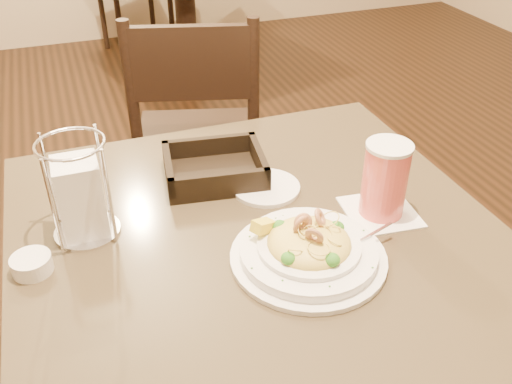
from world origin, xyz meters
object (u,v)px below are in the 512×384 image
object	(u,v)px
bread_basket	(215,170)
butter_ramekin	(32,264)
pasta_bowl	(309,248)
napkin_caddy	(80,196)
main_table	(259,323)
drink_glass	(385,180)
side_plate	(266,188)
dining_chair_near	(198,135)

from	to	relation	value
bread_basket	butter_ramekin	bearing A→B (deg)	-154.32
pasta_bowl	napkin_caddy	xyz separation A→B (m)	(-0.36, 0.21, 0.06)
napkin_caddy	butter_ramekin	world-z (taller)	napkin_caddy
main_table	drink_glass	world-z (taller)	drink_glass
drink_glass	bread_basket	distance (m)	0.36
butter_ramekin	pasta_bowl	bearing A→B (deg)	-16.06
bread_basket	side_plate	distance (m)	0.12
drink_glass	bread_basket	world-z (taller)	drink_glass
pasta_bowl	drink_glass	bearing A→B (deg)	22.86
main_table	dining_chair_near	size ratio (longest dim) A/B	0.97
pasta_bowl	bread_basket	distance (m)	0.32
main_table	bread_basket	world-z (taller)	bread_basket
drink_glass	bread_basket	bearing A→B (deg)	139.25
dining_chair_near	napkin_caddy	size ratio (longest dim) A/B	4.81
dining_chair_near	butter_ramekin	bearing A→B (deg)	75.11
dining_chair_near	drink_glass	xyz separation A→B (m)	(0.15, -0.90, 0.33)
dining_chair_near	side_plate	world-z (taller)	dining_chair_near
dining_chair_near	pasta_bowl	world-z (taller)	dining_chair_near
butter_ramekin	dining_chair_near	bearing A→B (deg)	59.47
pasta_bowl	main_table	bearing A→B (deg)	118.83
main_table	pasta_bowl	size ratio (longest dim) A/B	2.97
side_plate	dining_chair_near	bearing A→B (deg)	87.29
pasta_bowl	butter_ramekin	distance (m)	0.47
drink_glass	napkin_caddy	distance (m)	0.56
main_table	bread_basket	bearing A→B (deg)	96.42
pasta_bowl	napkin_caddy	distance (m)	0.42
bread_basket	napkin_caddy	distance (m)	0.30
dining_chair_near	drink_glass	size ratio (longest dim) A/B	6.10
side_plate	butter_ramekin	size ratio (longest dim) A/B	2.06
pasta_bowl	butter_ramekin	size ratio (longest dim) A/B	4.43
pasta_bowl	bread_basket	bearing A→B (deg)	104.08
napkin_caddy	side_plate	bearing A→B (deg)	3.69
drink_glass	napkin_caddy	size ratio (longest dim) A/B	0.79
dining_chair_near	bread_basket	world-z (taller)	dining_chair_near
main_table	drink_glass	distance (m)	0.40
side_plate	butter_ramekin	world-z (taller)	butter_ramekin
dining_chair_near	butter_ramekin	xyz separation A→B (m)	(-0.50, -0.85, 0.27)
dining_chair_near	bread_basket	xyz separation A→B (m)	(-0.12, -0.66, 0.27)
pasta_bowl	side_plate	bearing A→B (deg)	87.69
pasta_bowl	butter_ramekin	xyz separation A→B (m)	(-0.45, 0.13, -0.01)
drink_glass	napkin_caddy	xyz separation A→B (m)	(-0.55, 0.13, 0.01)
main_table	bread_basket	size ratio (longest dim) A/B	3.95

